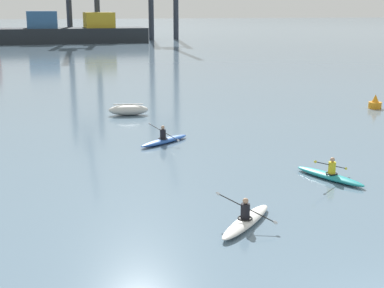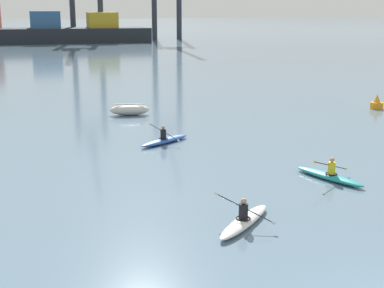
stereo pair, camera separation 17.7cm
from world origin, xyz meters
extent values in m
cube|color=#1E2328|center=(-5.33, 110.04, 1.51)|extent=(42.17, 10.46, 3.02)
cube|color=#2D5684|center=(-5.33, 110.04, 4.72)|extent=(5.90, 7.32, 3.40)
cube|color=#B29323|center=(6.26, 110.04, 4.59)|extent=(5.90, 7.32, 3.15)
ellipsoid|color=beige|center=(-1.90, 26.87, 0.35)|extent=(2.73, 1.47, 0.70)
cube|color=beige|center=(-1.90, 26.87, 0.73)|extent=(1.94, 0.35, 0.06)
cylinder|color=orange|center=(15.23, 24.56, 0.23)|extent=(0.90, 0.90, 0.45)
cone|color=orange|center=(15.23, 24.56, 0.73)|extent=(0.50, 0.49, 0.55)
ellipsoid|color=#2856B2|center=(-1.44, 18.61, 0.13)|extent=(3.16, 2.39, 0.26)
torus|color=black|center=(-1.52, 18.56, 0.27)|extent=(0.68, 0.68, 0.05)
cylinder|color=black|center=(-1.52, 18.56, 0.51)|extent=(0.30, 0.30, 0.50)
sphere|color=tan|center=(-1.52, 18.56, 0.86)|extent=(0.19, 0.19, 0.19)
cylinder|color=black|center=(-1.48, 18.58, 0.61)|extent=(1.16, 1.70, 0.62)
ellipsoid|color=silver|center=(-2.04, 19.42, 0.90)|extent=(0.15, 0.19, 0.16)
ellipsoid|color=silver|center=(-0.92, 17.75, 0.32)|extent=(0.15, 0.19, 0.16)
ellipsoid|color=teal|center=(3.65, 10.63, 0.13)|extent=(1.80, 3.39, 0.26)
torus|color=black|center=(3.68, 10.54, 0.27)|extent=(0.63, 0.63, 0.05)
cylinder|color=gold|center=(3.68, 10.54, 0.51)|extent=(0.30, 0.30, 0.50)
sphere|color=tan|center=(3.68, 10.54, 0.86)|extent=(0.19, 0.19, 0.19)
cylinder|color=black|center=(3.66, 10.59, 0.61)|extent=(1.88, 0.76, 0.67)
ellipsoid|color=yellow|center=(2.73, 10.22, 0.93)|extent=(0.21, 0.11, 0.16)
ellipsoid|color=yellow|center=(4.60, 10.95, 0.29)|extent=(0.21, 0.11, 0.16)
ellipsoid|color=silver|center=(-1.47, 6.98, 0.13)|extent=(2.83, 2.82, 0.26)
torus|color=black|center=(-1.55, 6.91, 0.27)|extent=(0.69, 0.69, 0.05)
cylinder|color=black|center=(-1.55, 6.91, 0.51)|extent=(0.30, 0.30, 0.50)
sphere|color=tan|center=(-1.55, 6.91, 0.86)|extent=(0.19, 0.19, 0.19)
cylinder|color=black|center=(-1.51, 6.95, 0.61)|extent=(1.45, 1.45, 0.65)
ellipsoid|color=silver|center=(-2.22, 7.66, 0.92)|extent=(0.17, 0.17, 0.16)
ellipsoid|color=silver|center=(-0.80, 6.23, 0.30)|extent=(0.17, 0.17, 0.16)
camera|label=1|loc=(-7.80, -8.52, 6.81)|focal=51.37mm
camera|label=2|loc=(-7.63, -8.57, 6.81)|focal=51.37mm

